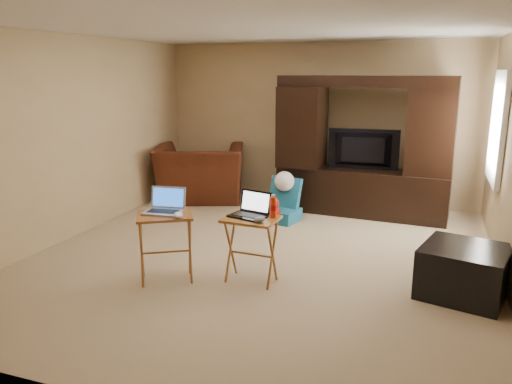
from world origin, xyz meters
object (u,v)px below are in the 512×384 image
at_px(push_toy, 419,206).
at_px(tray_table_left, 166,248).
at_px(ottoman, 464,271).
at_px(mouse_right, 260,220).
at_px(tray_table_right, 251,250).
at_px(plush_toy, 272,210).
at_px(mouse_left, 178,215).
at_px(water_bottle, 273,207).
at_px(laptop_left, 163,201).
at_px(recliner, 200,173).
at_px(laptop_right, 248,205).
at_px(child_rocker, 281,200).
at_px(entertainment_center, 363,147).
at_px(television, 363,150).

bearing_deg(push_toy, tray_table_left, -117.62).
xyz_separation_m(ottoman, mouse_right, (-1.85, -0.49, 0.46)).
distance_m(tray_table_right, mouse_right, 0.40).
bearing_deg(mouse_right, plush_toy, 104.30).
xyz_separation_m(ottoman, mouse_left, (-2.60, -0.70, 0.49)).
bearing_deg(push_toy, tray_table_right, -108.79).
bearing_deg(plush_toy, push_toy, 26.47).
bearing_deg(water_bottle, ottoman, 9.41).
relative_size(ottoman, laptop_left, 2.02).
relative_size(plush_toy, laptop_left, 1.07).
distance_m(recliner, laptop_right, 3.38).
xyz_separation_m(recliner, plush_toy, (1.52, -0.90, -0.25)).
bearing_deg(tray_table_right, ottoman, 14.17).
xyz_separation_m(plush_toy, laptop_left, (-0.45, -2.15, 0.62)).
bearing_deg(recliner, laptop_left, 88.85).
bearing_deg(tray_table_right, child_rocker, 102.01).
distance_m(mouse_left, water_bottle, 0.92).
distance_m(tray_table_right, mouse_left, 0.80).
bearing_deg(tray_table_left, entertainment_center, 33.51).
relative_size(tray_table_right, laptop_left, 1.83).
distance_m(laptop_right, water_bottle, 0.25).
xyz_separation_m(entertainment_center, plush_toy, (-1.07, -0.92, -0.80)).
height_order(push_toy, mouse_right, mouse_right).
xyz_separation_m(push_toy, mouse_left, (-2.13, -3.19, 0.53)).
bearing_deg(recliner, mouse_left, 91.80).
bearing_deg(laptop_left, recliner, 102.10).
xyz_separation_m(child_rocker, ottoman, (2.30, -1.72, -0.07)).
height_order(laptop_left, mouse_left, laptop_left).
relative_size(plush_toy, tray_table_left, 0.56).
relative_size(entertainment_center, mouse_right, 18.07).
distance_m(push_toy, tray_table_right, 3.24).
distance_m(ottoman, mouse_left, 2.74).
distance_m(child_rocker, push_toy, 1.98).
bearing_deg(mouse_right, laptop_left, -173.67).
height_order(recliner, tray_table_right, recliner).
bearing_deg(entertainment_center, tray_table_right, -99.89).
xyz_separation_m(plush_toy, laptop_right, (0.35, -1.90, 0.59)).
xyz_separation_m(television, push_toy, (0.83, 0.07, -0.77)).
height_order(plush_toy, ottoman, ottoman).
distance_m(plush_toy, water_bottle, 2.01).
height_order(child_rocker, water_bottle, water_bottle).
height_order(push_toy, tray_table_left, tray_table_left).
bearing_deg(tray_table_right, push_toy, 65.69).
height_order(entertainment_center, television, entertainment_center).
relative_size(ottoman, water_bottle, 3.58).
distance_m(child_rocker, laptop_right, 2.15).
height_order(recliner, mouse_left, recliner).
relative_size(television, child_rocker, 1.67).
distance_m(recliner, laptop_left, 3.24).
distance_m(entertainment_center, laptop_left, 3.43).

